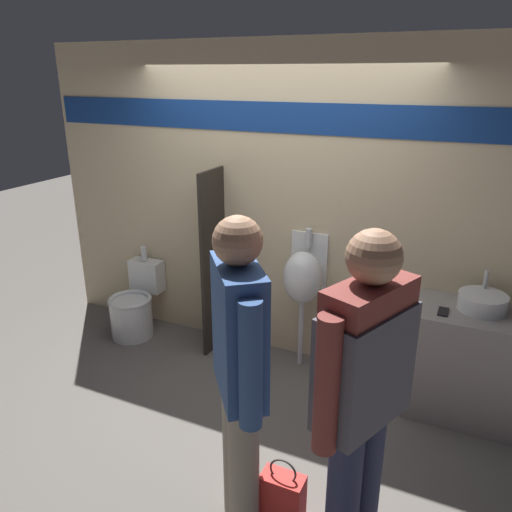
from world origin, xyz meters
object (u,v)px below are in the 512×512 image
(urinal_near_counter, at_px, (303,277))
(toilet, at_px, (135,308))
(sink_basin, at_px, (482,302))
(person_in_vest, at_px, (362,389))
(person_with_lanyard, at_px, (239,371))
(cell_phone, at_px, (443,312))
(shopping_bag, at_px, (282,503))

(urinal_near_counter, xyz_separation_m, toilet, (-1.67, -0.17, -0.55))
(sink_basin, height_order, person_in_vest, person_in_vest)
(urinal_near_counter, height_order, person_with_lanyard, person_with_lanyard)
(cell_phone, xyz_separation_m, toilet, (-2.80, 0.06, -0.57))
(cell_phone, distance_m, urinal_near_counter, 1.15)
(urinal_near_counter, height_order, person_in_vest, person_in_vest)
(sink_basin, xyz_separation_m, cell_phone, (-0.24, -0.16, -0.05))
(toilet, bearing_deg, shopping_bag, -34.71)
(urinal_near_counter, height_order, shopping_bag, urinal_near_counter)
(sink_basin, distance_m, person_in_vest, 1.70)
(cell_phone, bearing_deg, person_with_lanyard, -120.10)
(sink_basin, distance_m, person_with_lanyard, 1.99)
(urinal_near_counter, xyz_separation_m, shopping_bag, (0.50, -1.67, -0.63))
(person_in_vest, xyz_separation_m, shopping_bag, (-0.39, 0.02, -0.87))
(sink_basin, relative_size, toilet, 0.40)
(person_in_vest, height_order, shopping_bag, person_in_vest)
(person_in_vest, relative_size, shopping_bag, 3.72)
(cell_phone, height_order, urinal_near_counter, urinal_near_counter)
(person_with_lanyard, bearing_deg, urinal_near_counter, -29.24)
(toilet, relative_size, person_with_lanyard, 0.46)
(sink_basin, xyz_separation_m, toilet, (-3.04, -0.11, -0.63))
(sink_basin, distance_m, toilet, 3.11)
(toilet, height_order, person_with_lanyard, person_with_lanyard)
(urinal_near_counter, relative_size, shopping_bag, 2.48)
(sink_basin, bearing_deg, person_in_vest, -106.54)
(sink_basin, bearing_deg, toilet, -177.97)
(person_with_lanyard, bearing_deg, cell_phone, -68.16)
(sink_basin, bearing_deg, cell_phone, -146.09)
(urinal_near_counter, relative_size, person_with_lanyard, 0.67)
(toilet, height_order, person_in_vest, person_in_vest)
(cell_phone, height_order, toilet, cell_phone)
(sink_basin, distance_m, shopping_bag, 1.96)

